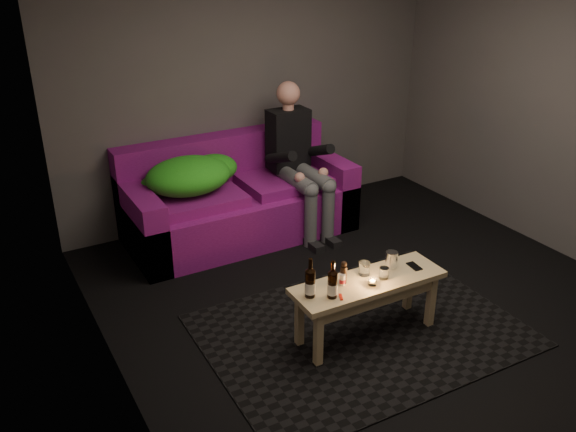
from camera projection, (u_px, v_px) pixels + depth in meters
name	position (u px, v px, depth m)	size (l,w,h in m)	color
floor	(386.00, 311.00, 4.74)	(4.50, 4.50, 0.00)	black
room	(361.00, 89.00, 4.42)	(4.50, 4.50, 4.50)	silver
rug	(361.00, 330.00, 4.50)	(2.26, 1.65, 0.01)	black
sofa	(237.00, 201.00, 5.86)	(2.14, 0.96, 0.92)	#700F67
green_blanket	(192.00, 175.00, 5.50)	(0.94, 0.64, 0.32)	#209C1C
person	(297.00, 157.00, 5.81)	(0.39, 0.89, 1.43)	black
coffee_table	(368.00, 290.00, 4.30)	(1.14, 0.38, 0.46)	tan
beer_bottle_a	(310.00, 283.00, 4.03)	(0.07, 0.07, 0.29)	black
beer_bottle_b	(332.00, 284.00, 4.02)	(0.07, 0.07, 0.27)	black
salt_shaker	(342.00, 279.00, 4.19)	(0.04, 0.04, 0.08)	silver
pepper_mill	(343.00, 275.00, 4.21)	(0.05, 0.05, 0.13)	black
tumbler_back	(364.00, 269.00, 4.32)	(0.08, 0.08, 0.10)	white
tealight	(372.00, 282.00, 4.20)	(0.06, 0.06, 0.04)	white
tumbler_front	(384.00, 273.00, 4.27)	(0.07, 0.07, 0.09)	white
steel_cup	(391.00, 260.00, 4.41)	(0.09, 0.09, 0.12)	silver
smartphone	(414.00, 266.00, 4.44)	(0.06, 0.13, 0.01)	black
red_lighter	(341.00, 297.00, 4.05)	(0.02, 0.07, 0.01)	#BA1B0B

